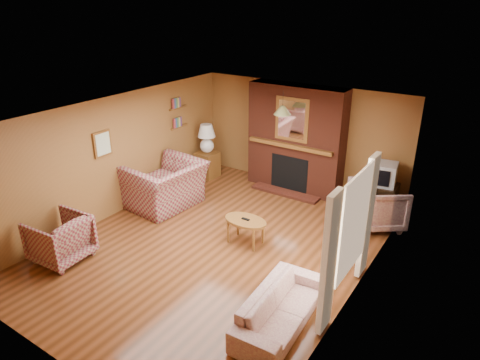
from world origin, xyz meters
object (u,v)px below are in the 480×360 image
Objects in this scene: floral_sofa at (281,308)px; crt_tv at (383,174)px; table_lamp at (207,137)px; fireplace at (296,140)px; plaid_loveseat at (165,185)px; plaid_armchair at (60,238)px; coffee_table at (246,223)px; tv_stand at (380,199)px; floral_armchair at (377,205)px; side_table at (208,164)px.

crt_tv reaches higher than floral_sofa.
fireplace is at bearing 14.29° from table_lamp.
plaid_loveseat reaches higher than floral_sofa.
crt_tv is (4.00, 4.61, 0.49)m from plaid_armchair.
plaid_loveseat reaches higher than coffee_table.
tv_stand is at bearing 90.00° from crt_tv.
floral_armchair is (2.14, -0.70, -0.74)m from fireplace.
crt_tv is (3.90, 2.12, 0.41)m from plaid_loveseat.
fireplace is 2.23m from tv_stand.
plaid_loveseat is at bearing -82.01° from table_lamp.
floral_sofa is 2.16× the size of coffee_table.
table_lamp is (-4.24, 0.16, 0.58)m from floral_armchair.
fireplace is 2.08m from crt_tv.
table_lamp is at bearing 139.54° from coffee_table.
side_table is at bearing 139.54° from coffee_table.
fireplace is 3.62× the size of tv_stand.
coffee_table is 3.25m from side_table.
coffee_table is at bearing -81.98° from fireplace.
plaid_loveseat reaches higher than plaid_armchair.
floral_armchair is at bearing -18.02° from fireplace.
table_lamp is (-2.10, -0.53, -0.16)m from fireplace.
side_table is at bearing 44.88° from floral_sofa.
fireplace reaches higher than floral_armchair.
plaid_loveseat is 1.81m from side_table.
coffee_table is (2.22, -0.33, -0.07)m from plaid_loveseat.
plaid_loveseat is (-1.85, -2.32, -0.70)m from fireplace.
crt_tv is at bearing 135.30° from plaid_armchair.
coffee_table is 1.15× the size of table_lamp.
plaid_armchair is at bearing 2.59° from plaid_loveseat.
table_lamp reaches higher than floral_sofa.
floral_sofa is (3.85, 0.66, -0.14)m from plaid_armchair.
plaid_armchair is at bearing -130.97° from crt_tv.
fireplace is 2.77× the size of plaid_armchair.
plaid_armchair reaches higher than tv_stand.
fireplace reaches higher than side_table.
tv_stand is (2.05, -0.18, -0.85)m from fireplace.
floral_sofa is (1.90, -4.13, -0.93)m from fireplace.
fireplace reaches higher than crt_tv.
plaid_loveseat is 2.68× the size of crt_tv.
coffee_table is at bearing -125.46° from tv_stand.
tv_stand is (1.68, 2.46, -0.08)m from coffee_table.
side_table reaches higher than floral_sofa.
plaid_loveseat is 2.36× the size of side_table.
crt_tv is at bearing 55.64° from coffee_table.
plaid_loveseat is 2.23× the size of tv_stand.
plaid_armchair reaches higher than coffee_table.
floral_armchair is 4.24m from side_table.
tv_stand is (3.90, 2.13, -0.15)m from plaid_loveseat.
crt_tv is (0.00, -0.01, 0.56)m from tv_stand.
plaid_armchair is 4.31m from table_lamp.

